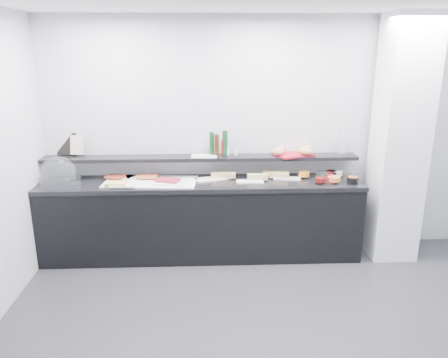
{
  "coord_description": "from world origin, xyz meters",
  "views": [
    {
      "loc": [
        -0.64,
        -3.0,
        2.33
      ],
      "look_at": [
        -0.45,
        1.45,
        1.0
      ],
      "focal_mm": 35.0,
      "sensor_mm": 36.0,
      "label": 1
    }
  ],
  "objects_px": {
    "cloche_base": "(61,181)",
    "carafe": "(343,142)",
    "sandwich_plate_mid": "(250,182)",
    "condiment_tray": "(204,156)",
    "bread_tray": "(293,154)",
    "framed_print": "(67,144)"
  },
  "relations": [
    {
      "from": "bread_tray",
      "to": "carafe",
      "type": "xyz_separation_m",
      "value": [
        0.56,
        -0.02,
        0.14
      ]
    },
    {
      "from": "sandwich_plate_mid",
      "to": "framed_print",
      "type": "bearing_deg",
      "value": 171.34
    },
    {
      "from": "cloche_base",
      "to": "carafe",
      "type": "distance_m",
      "value": 3.22
    },
    {
      "from": "cloche_base",
      "to": "framed_print",
      "type": "bearing_deg",
      "value": 72.99
    },
    {
      "from": "framed_print",
      "to": "bread_tray",
      "type": "height_order",
      "value": "framed_print"
    },
    {
      "from": "condiment_tray",
      "to": "bread_tray",
      "type": "height_order",
      "value": "bread_tray"
    },
    {
      "from": "condiment_tray",
      "to": "carafe",
      "type": "bearing_deg",
      "value": 2.35
    },
    {
      "from": "condiment_tray",
      "to": "carafe",
      "type": "height_order",
      "value": "carafe"
    },
    {
      "from": "sandwich_plate_mid",
      "to": "carafe",
      "type": "bearing_deg",
      "value": 12.13
    },
    {
      "from": "bread_tray",
      "to": "cloche_base",
      "type": "bearing_deg",
      "value": 162.16
    },
    {
      "from": "framed_print",
      "to": "sandwich_plate_mid",
      "type": "bearing_deg",
      "value": 4.68
    },
    {
      "from": "bread_tray",
      "to": "carafe",
      "type": "distance_m",
      "value": 0.58
    },
    {
      "from": "cloche_base",
      "to": "sandwich_plate_mid",
      "type": "relative_size",
      "value": 1.38
    },
    {
      "from": "condiment_tray",
      "to": "cloche_base",
      "type": "bearing_deg",
      "value": -173.65
    },
    {
      "from": "framed_print",
      "to": "bread_tray",
      "type": "distance_m",
      "value": 2.62
    },
    {
      "from": "sandwich_plate_mid",
      "to": "condiment_tray",
      "type": "relative_size",
      "value": 1.04
    },
    {
      "from": "sandwich_plate_mid",
      "to": "condiment_tray",
      "type": "height_order",
      "value": "condiment_tray"
    },
    {
      "from": "condiment_tray",
      "to": "bread_tray",
      "type": "distance_m",
      "value": 1.03
    },
    {
      "from": "condiment_tray",
      "to": "bread_tray",
      "type": "relative_size",
      "value": 0.69
    },
    {
      "from": "condiment_tray",
      "to": "carafe",
      "type": "distance_m",
      "value": 1.6
    },
    {
      "from": "condiment_tray",
      "to": "carafe",
      "type": "xyz_separation_m",
      "value": [
        1.59,
        0.01,
        0.14
      ]
    },
    {
      "from": "cloche_base",
      "to": "bread_tray",
      "type": "bearing_deg",
      "value": -10.58
    }
  ]
}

